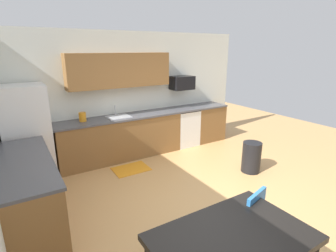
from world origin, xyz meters
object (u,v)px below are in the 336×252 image
object	(u,v)px
refrigerator	(27,134)
trash_bin	(251,157)
microwave	(182,83)
dining_table	(233,242)
kettle	(83,117)
oven_range	(184,127)
chair_near_table	(264,225)

from	to	relation	value
refrigerator	trash_bin	xyz separation A→B (m)	(3.68, -1.88, -0.57)
microwave	dining_table	size ratio (longest dim) A/B	0.39
refrigerator	kettle	distance (m)	1.03
refrigerator	kettle	bearing A→B (deg)	7.32
kettle	oven_range	bearing A→B (deg)	-1.18
dining_table	chair_near_table	size ratio (longest dim) A/B	1.65
dining_table	trash_bin	size ratio (longest dim) A/B	2.33
oven_range	kettle	bearing A→B (deg)	178.82
oven_range	trash_bin	size ratio (longest dim) A/B	1.52
microwave	trash_bin	distance (m)	2.42
chair_near_table	trash_bin	size ratio (longest dim) A/B	1.42
dining_table	kettle	distance (m)	3.87
refrigerator	dining_table	world-z (taller)	refrigerator
microwave	trash_bin	bearing A→B (deg)	-83.18
dining_table	chair_near_table	distance (m)	0.72
trash_bin	kettle	size ratio (longest dim) A/B	3.00
chair_near_table	dining_table	bearing A→B (deg)	-164.90
microwave	kettle	bearing A→B (deg)	-178.82
dining_table	trash_bin	world-z (taller)	dining_table
refrigerator	oven_range	bearing A→B (deg)	1.33
refrigerator	dining_table	distance (m)	3.95
chair_near_table	kettle	size ratio (longest dim) A/B	4.25
refrigerator	oven_range	xyz separation A→B (m)	(3.44, 0.08, -0.42)
refrigerator	chair_near_table	size ratio (longest dim) A/B	2.06
refrigerator	kettle	xyz separation A→B (m)	(1.01, 0.13, 0.15)
trash_bin	refrigerator	bearing A→B (deg)	152.94
oven_range	microwave	size ratio (longest dim) A/B	1.69
chair_near_table	microwave	bearing A→B (deg)	68.50
oven_range	trash_bin	distance (m)	1.98
oven_range	kettle	size ratio (longest dim) A/B	4.55
microwave	trash_bin	xyz separation A→B (m)	(0.25, -2.06, -1.24)
refrigerator	microwave	size ratio (longest dim) A/B	3.24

